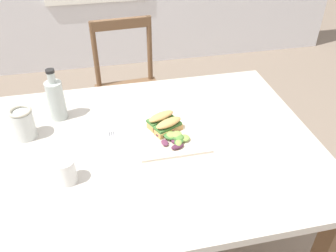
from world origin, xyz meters
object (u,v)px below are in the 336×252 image
at_px(plate_lunch, 170,135).
at_px(fork_on_napkin, 113,144).
at_px(sandwich_half_front, 169,126).
at_px(bottle_cold_brew, 56,101).
at_px(cup_extra_side, 66,171).
at_px(chair_wooden_far, 129,92).
at_px(sandwich_half_back, 161,119).
at_px(mason_jar_iced_tea, 24,125).
at_px(dining_table, 145,167).

distance_m(plate_lunch, fork_on_napkin, 0.22).
distance_m(sandwich_half_front, fork_on_napkin, 0.22).
distance_m(bottle_cold_brew, cup_extra_side, 0.39).
relative_size(chair_wooden_far, cup_extra_side, 10.02).
bearing_deg(sandwich_half_back, mason_jar_iced_tea, 174.54).
bearing_deg(mason_jar_iced_tea, chair_wooden_far, 57.46).
bearing_deg(mason_jar_iced_tea, dining_table, -18.52).
bearing_deg(chair_wooden_far, mason_jar_iced_tea, -122.54).
relative_size(dining_table, chair_wooden_far, 1.52).
xyz_separation_m(fork_on_napkin, bottle_cold_brew, (-0.20, 0.23, 0.07)).
distance_m(bottle_cold_brew, mason_jar_iced_tea, 0.16).
height_order(chair_wooden_far, bottle_cold_brew, bottle_cold_brew).
xyz_separation_m(bottle_cold_brew, mason_jar_iced_tea, (-0.12, -0.11, -0.02)).
relative_size(chair_wooden_far, mason_jar_iced_tea, 6.97).
bearing_deg(sandwich_half_back, fork_on_napkin, -160.15).
relative_size(plate_lunch, bottle_cold_brew, 1.19).
relative_size(sandwich_half_front, sandwich_half_back, 1.00).
xyz_separation_m(dining_table, sandwich_half_front, (0.10, 0.05, 0.15)).
bearing_deg(sandwich_half_front, mason_jar_iced_tea, 169.60).
bearing_deg(bottle_cold_brew, mason_jar_iced_tea, -138.21).
height_order(sandwich_half_back, cup_extra_side, cup_extra_side).
xyz_separation_m(dining_table, sandwich_half_back, (0.09, 0.10, 0.15)).
distance_m(dining_table, mason_jar_iced_tea, 0.49).
height_order(sandwich_half_front, sandwich_half_back, same).
bearing_deg(sandwich_half_front, plate_lunch, -78.41).
height_order(sandwich_half_front, cup_extra_side, cup_extra_side).
relative_size(sandwich_half_back, bottle_cold_brew, 0.55).
xyz_separation_m(sandwich_half_front, bottle_cold_brew, (-0.42, 0.21, 0.04)).
distance_m(dining_table, sandwich_half_back, 0.20).
bearing_deg(plate_lunch, sandwich_half_front, 101.59).
height_order(dining_table, sandwich_half_front, sandwich_half_front).
xyz_separation_m(dining_table, bottle_cold_brew, (-0.32, 0.25, 0.19)).
xyz_separation_m(chair_wooden_far, plate_lunch, (0.07, -0.86, 0.30)).
relative_size(sandwich_half_front, fork_on_napkin, 0.66).
relative_size(dining_table, sandwich_half_back, 10.82).
height_order(mason_jar_iced_tea, cup_extra_side, mason_jar_iced_tea).
xyz_separation_m(chair_wooden_far, cup_extra_side, (-0.31, -1.02, 0.34)).
bearing_deg(fork_on_napkin, bottle_cold_brew, 131.19).
bearing_deg(bottle_cold_brew, sandwich_half_front, -26.22).
bearing_deg(dining_table, fork_on_napkin, 168.11).
distance_m(fork_on_napkin, mason_jar_iced_tea, 0.35).
bearing_deg(sandwich_half_front, fork_on_napkin, -174.09).
bearing_deg(sandwich_half_front, chair_wooden_far, 94.65).
bearing_deg(plate_lunch, bottle_cold_brew, 152.26).
xyz_separation_m(bottle_cold_brew, cup_extra_side, (0.04, -0.39, -0.04)).
height_order(dining_table, mason_jar_iced_tea, mason_jar_iced_tea).
bearing_deg(sandwich_half_back, chair_wooden_far, 93.53).
distance_m(dining_table, cup_extra_side, 0.35).
bearing_deg(cup_extra_side, sandwich_half_front, 25.39).
height_order(fork_on_napkin, bottle_cold_brew, bottle_cold_brew).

